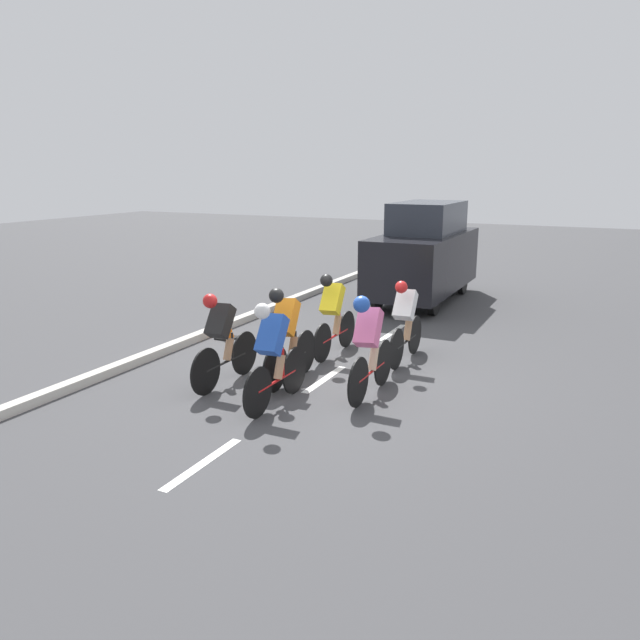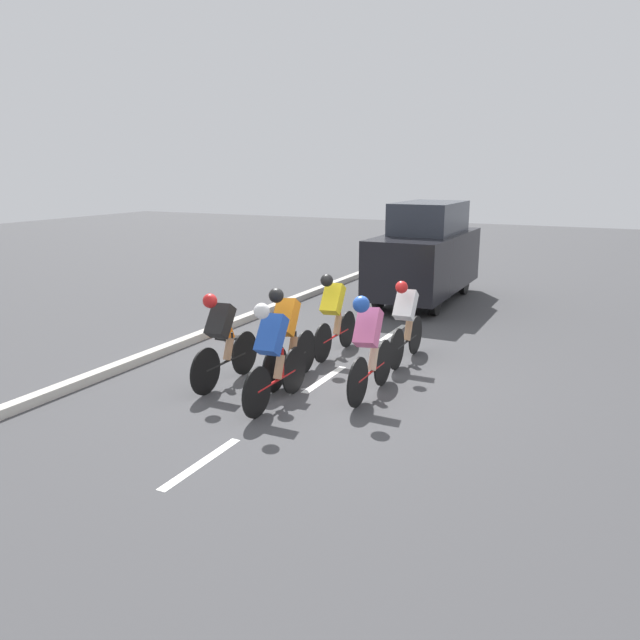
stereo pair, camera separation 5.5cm
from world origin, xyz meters
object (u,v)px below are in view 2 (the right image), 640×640
object	(u,v)px
cyclist_orange	(287,333)
cyclist_blue	(273,352)
cyclist_white	(406,320)
cyclist_pink	(369,343)
traffic_cone	(227,327)
support_car	(426,253)
cyclist_black	(222,337)
cyclist_yellow	(333,313)

from	to	relation	value
cyclist_orange	cyclist_blue	xyz separation A→B (m)	(-0.29, 0.92, -0.01)
cyclist_white	cyclist_orange	distance (m)	2.22
cyclist_pink	traffic_cone	world-z (taller)	cyclist_pink
cyclist_pink	support_car	bearing A→B (deg)	-79.76
cyclist_blue	support_car	distance (m)	7.82
cyclist_orange	cyclist_blue	size ratio (longest dim) A/B	0.97
support_car	cyclist_pink	bearing A→B (deg)	100.24
cyclist_white	support_car	size ratio (longest dim) A/B	0.38
cyclist_black	support_car	bearing A→B (deg)	-97.11
cyclist_white	traffic_cone	size ratio (longest dim) A/B	3.45
cyclist_white	traffic_cone	distance (m)	3.62
cyclist_white	traffic_cone	bearing A→B (deg)	0.74
cyclist_yellow	support_car	size ratio (longest dim) A/B	0.39
cyclist_orange	support_car	size ratio (longest dim) A/B	0.38
cyclist_yellow	cyclist_blue	xyz separation A→B (m)	(-0.28, 2.58, 0.01)
cyclist_pink	cyclist_orange	distance (m)	1.33
cyclist_yellow	cyclist_orange	bearing A→B (deg)	89.64
support_car	traffic_cone	xyz separation A→B (m)	(2.40, 5.11, -0.96)
traffic_cone	cyclist_blue	bearing A→B (deg)	134.03
cyclist_white	cyclist_orange	size ratio (longest dim) A/B	1.01
cyclist_black	cyclist_pink	bearing A→B (deg)	-167.17
cyclist_orange	support_car	distance (m)	6.90
cyclist_white	support_car	world-z (taller)	support_car
cyclist_pink	traffic_cone	bearing A→B (deg)	-26.07
cyclist_blue	traffic_cone	xyz separation A→B (m)	(2.60, -2.69, -0.55)
cyclist_orange	traffic_cone	distance (m)	2.97
cyclist_yellow	cyclist_white	bearing A→B (deg)	-172.58
cyclist_orange	cyclist_black	xyz separation A→B (m)	(0.84, 0.50, -0.04)
cyclist_blue	cyclist_orange	bearing A→B (deg)	-72.32
cyclist_pink	cyclist_yellow	world-z (taller)	cyclist_pink
cyclist_pink	cyclist_yellow	distance (m)	2.13
cyclist_pink	cyclist_yellow	xyz separation A→B (m)	(1.32, -1.66, -0.03)
cyclist_black	traffic_cone	xyz separation A→B (m)	(1.48, -2.28, -0.52)
cyclist_blue	traffic_cone	size ratio (longest dim) A/B	3.54
cyclist_orange	cyclist_blue	world-z (taller)	cyclist_orange
cyclist_black	traffic_cone	distance (m)	2.76
support_car	traffic_cone	world-z (taller)	support_car
support_car	cyclist_blue	bearing A→B (deg)	91.51
cyclist_orange	support_car	xyz separation A→B (m)	(-0.09, -6.89, 0.40)
cyclist_yellow	cyclist_black	bearing A→B (deg)	68.59
cyclist_white	cyclist_yellow	size ratio (longest dim) A/B	0.98
cyclist_pink	traffic_cone	size ratio (longest dim) A/B	3.48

